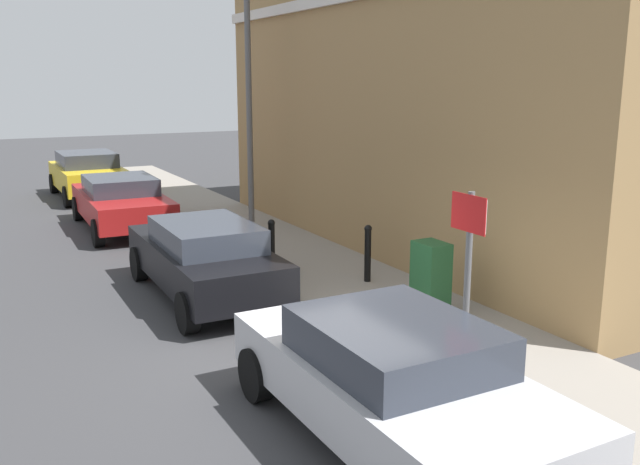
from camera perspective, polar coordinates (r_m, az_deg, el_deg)
The scene contains 12 objects.
ground at distance 9.57m, azimuth -0.41°, elevation -10.21°, with size 80.00×80.00×0.00m, color #38383A.
sidewalk at distance 15.51m, azimuth -4.31°, elevation -0.98°, with size 2.51×30.00×0.15m, color gray.
corner_building at distance 16.53m, azimuth 14.42°, elevation 13.53°, with size 7.67×12.92×8.17m.
car_silver at distance 7.22m, azimuth 6.16°, elevation -12.01°, with size 1.96×4.28×1.35m.
car_black at distance 11.97m, azimuth -9.56°, elevation -2.02°, with size 1.82×4.25×1.36m.
car_red at distance 17.96m, azimuth -16.17°, elevation 2.48°, with size 2.03×4.47×1.33m.
car_yellow at distance 23.14m, azimuth -18.71°, elevation 4.65°, with size 1.97×4.11×1.45m.
utility_cabinet at distance 10.69m, azimuth 9.16°, elevation -4.04°, with size 0.46×0.61×1.15m.
bollard_near_cabinet at distance 12.30m, azimuth 3.99°, elevation -1.57°, with size 0.14×0.14×1.04m.
bollard_far_kerb at distance 12.78m, azimuth -4.03°, elevation -1.03°, with size 0.14×0.14×1.04m.
street_sign at distance 8.25m, azimuth 12.18°, elevation -2.08°, with size 0.08×0.60×2.30m.
lamppost at distance 16.56m, azimuth -5.92°, elevation 11.13°, with size 0.20×0.44×5.72m.
Camera 1 is at (-4.08, -7.82, 3.72)m, focal length 38.54 mm.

